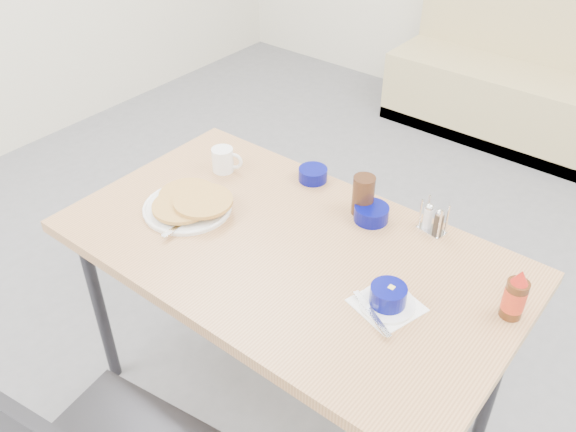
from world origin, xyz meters
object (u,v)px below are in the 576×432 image
Objects in this scene: dining_table at (289,261)px; amber_tumbler at (363,195)px; booth_bench at (548,90)px; creamer_bowl at (313,174)px; pancake_plate at (189,204)px; coffee_mug at (224,160)px; grits_setting at (388,298)px; syrup_bottle at (515,297)px; condiment_caddy at (433,221)px; butter_bowl at (371,214)px.

dining_table is 0.32m from amber_tumbler.
booth_bench is 2.56m from dining_table.
dining_table is 0.39m from creamer_bowl.
coffee_mug is at bearing 106.94° from pancake_plate.
dining_table is 10.38× the size of amber_tumbler.
booth_bench is 14.08× the size of amber_tumbler.
grits_setting is 0.33m from syrup_bottle.
condiment_caddy reaches higher than coffee_mug.
pancake_plate reaches higher than butter_bowl.
amber_tumbler is (0.08, 0.28, 0.13)m from dining_table.
pancake_plate reaches higher than dining_table.
amber_tumbler reaches higher than coffee_mug.
booth_bench is 2.65m from pancake_plate.
creamer_bowl is 0.46m from condiment_caddy.
pancake_plate is 0.26m from coffee_mug.
grits_setting is 2.02× the size of condiment_caddy.
dining_table is at bearing -105.66° from amber_tumbler.
pancake_plate is at bearing -178.56° from grits_setting.
butter_bowl is 0.82× the size of amber_tumbler.
amber_tumbler is (-0.04, 0.02, 0.04)m from butter_bowl.
condiment_caddy is (0.68, 0.39, 0.02)m from pancake_plate.
amber_tumbler is at bearing 160.57° from butter_bowl.
syrup_bottle is (1.01, 0.19, 0.05)m from pancake_plate.
condiment_caddy is at bearing -82.13° from booth_bench.
booth_bench reaches higher than butter_bowl.
grits_setting is (0.37, -2.57, 0.44)m from booth_bench.
condiment_caddy is at bearing 30.18° from pancake_plate.
booth_bench reaches higher than pancake_plate.
booth_bench is 2.31m from butter_bowl.
butter_bowl is 0.71× the size of syrup_bottle.
coffee_mug is at bearing 177.28° from syrup_bottle.
booth_bench reaches higher than amber_tumbler.
dining_table is at bearing -64.59° from creamer_bowl.
coffee_mug is (-0.07, 0.25, 0.02)m from pancake_plate.
amber_tumbler is (0.45, 0.34, 0.05)m from pancake_plate.
butter_bowl is at bearing 128.57° from grits_setting.
creamer_bowl is 0.29m from butter_bowl.
booth_bench is 18.76× the size of creamer_bowl.
booth_bench reaches higher than grits_setting.
grits_setting is at bearing -70.21° from condiment_caddy.
pancake_plate is 2.79× the size of butter_bowl.
booth_bench is at bearing 81.79° from pancake_plate.
pancake_plate is 1.99× the size of syrup_bottle.
amber_tumbler reaches higher than grits_setting.
dining_table is at bearing -167.67° from syrup_bottle.
booth_bench is 17.08× the size of butter_bowl.
creamer_bowl is (0.21, 0.39, 0.00)m from pancake_plate.
condiment_caddy is at bearing 21.83° from butter_bowl.
syrup_bottle is at bearing 10.80° from pancake_plate.
booth_bench reaches higher than coffee_mug.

